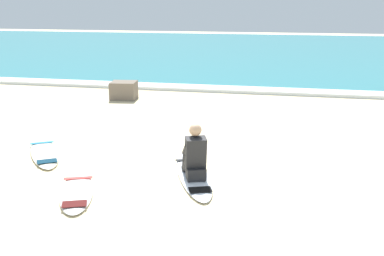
% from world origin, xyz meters
% --- Properties ---
extents(ground_plane, '(80.00, 80.00, 0.00)m').
position_xyz_m(ground_plane, '(0.00, 0.00, 0.00)').
color(ground_plane, beige).
extents(sea, '(80.00, 28.00, 0.10)m').
position_xyz_m(sea, '(0.00, 21.53, 0.05)').
color(sea, teal).
rests_on(sea, ground).
extents(breaking_foam, '(80.00, 0.90, 0.11)m').
position_xyz_m(breaking_foam, '(0.00, 7.83, 0.06)').
color(breaking_foam, white).
rests_on(breaking_foam, ground).
extents(surfboard_main, '(1.35, 2.50, 0.08)m').
position_xyz_m(surfboard_main, '(0.57, -0.49, 0.04)').
color(surfboard_main, silver).
rests_on(surfboard_main, ground).
extents(surfer_seated, '(0.57, 0.77, 0.95)m').
position_xyz_m(surfer_seated, '(0.64, -0.68, 0.44)').
color(surfer_seated, '#232326').
rests_on(surfer_seated, surfboard_main).
extents(surfboard_spare_near, '(1.17, 1.86, 0.08)m').
position_xyz_m(surfboard_spare_near, '(-1.09, -1.64, 0.04)').
color(surfboard_spare_near, white).
rests_on(surfboard_spare_near, ground).
extents(surfboard_spare_far, '(1.62, 2.08, 0.08)m').
position_xyz_m(surfboard_spare_far, '(-2.62, 0.09, 0.04)').
color(surfboard_spare_far, '#EFE5C6').
rests_on(surfboard_spare_far, ground).
extents(shoreline_rock, '(0.86, 0.81, 0.55)m').
position_xyz_m(shoreline_rock, '(-3.02, 5.75, 0.27)').
color(shoreline_rock, '#756656').
rests_on(shoreline_rock, ground).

